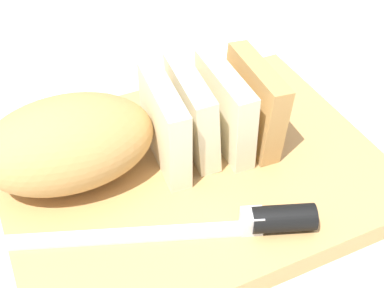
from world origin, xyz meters
The scene contains 7 objects.
ground_plane centered at (0.00, 0.00, 0.00)m, with size 3.00×3.00×0.00m, color silver.
cutting_board centered at (0.00, 0.00, 0.01)m, with size 0.39×0.30×0.03m, color tan.
bread_loaf centered at (-0.07, 0.03, 0.07)m, with size 0.30×0.13×0.09m.
bread_knife centered at (0.01, -0.10, 0.04)m, with size 0.28×0.12×0.03m.
crumb_near_knife centered at (0.05, -0.02, 0.03)m, with size 0.01×0.01×0.01m, color tan.
crumb_near_loaf centered at (0.04, 0.02, 0.03)m, with size 0.01×0.01×0.01m, color tan.
crumb_stray_left centered at (0.07, 0.02, 0.03)m, with size 0.01×0.01×0.01m, color tan.
Camera 1 is at (-0.16, -0.35, 0.41)m, focal length 48.10 mm.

